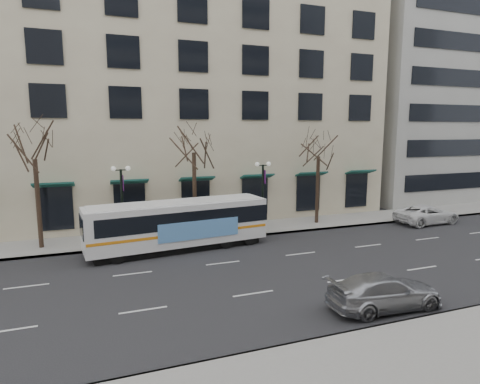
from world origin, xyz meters
name	(u,v)px	position (x,y,z in m)	size (l,w,h in m)	color
ground	(237,277)	(0.00, 0.00, 0.00)	(160.00, 160.00, 0.00)	black
sidewalk_far	(258,228)	(5.00, 9.00, 0.07)	(80.00, 4.00, 0.15)	gray
building_hotel	(141,82)	(-2.00, 21.00, 12.00)	(40.00, 20.00, 24.00)	#BBAD8E
building_office	(427,47)	(32.00, 21.00, 17.50)	(25.00, 20.00, 35.00)	#999993
tree_far_left	(34,143)	(-10.00, 8.80, 6.70)	(3.60, 3.60, 8.34)	black
tree_far_mid	(194,139)	(0.00, 8.80, 6.91)	(3.60, 3.60, 8.55)	black
tree_far_right	(319,144)	(10.00, 8.80, 6.42)	(3.60, 3.60, 8.06)	black
lamp_post_left	(122,201)	(-4.99, 8.20, 2.94)	(1.22, 0.45, 5.21)	black
lamp_post_right	(263,192)	(5.01, 8.20, 2.94)	(1.22, 0.45, 5.21)	black
city_bus	(180,223)	(-1.73, 5.81, 1.69)	(11.59, 3.68, 3.09)	white
silver_car	(384,291)	(4.66, -5.60, 0.73)	(2.05, 5.04, 1.46)	#A5A7AD
white_pickup	(427,214)	(18.55, 5.98, 0.75)	(2.49, 5.40, 1.50)	white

